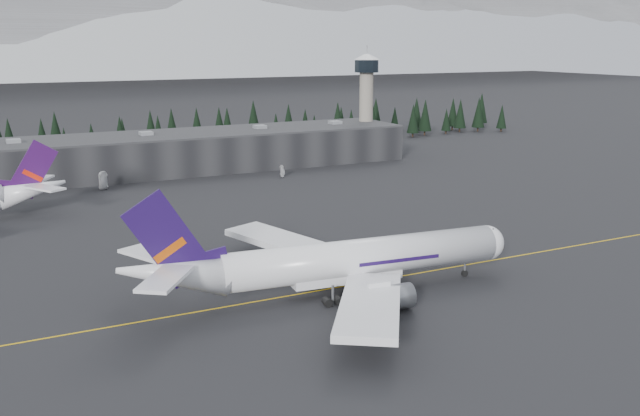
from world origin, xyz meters
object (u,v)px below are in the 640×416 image
control_tower (366,93)px  jet_main (330,262)px  terminal (177,152)px  gse_vehicle_a (103,187)px  gse_vehicle_b (283,175)px

control_tower → jet_main: 158.86m
terminal → jet_main: (-10.68, -129.61, -0.48)m
control_tower → jet_main: (-85.68, -132.61, -17.59)m
gse_vehicle_a → gse_vehicle_b: size_ratio=1.43×
control_tower → gse_vehicle_b: 61.03m
terminal → control_tower: size_ratio=4.24×
gse_vehicle_a → gse_vehicle_b: gse_vehicle_a is taller
jet_main → gse_vehicle_b: jet_main is taller
control_tower → gse_vehicle_b: control_tower is taller
terminal → gse_vehicle_b: size_ratio=41.15×
jet_main → gse_vehicle_a: (-17.73, 108.67, -5.05)m
jet_main → gse_vehicle_b: bearing=76.0°
terminal → control_tower: (75.00, 3.00, 17.11)m
jet_main → gse_vehicle_a: bearing=105.2°
terminal → control_tower: bearing=2.3°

